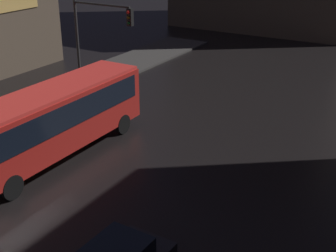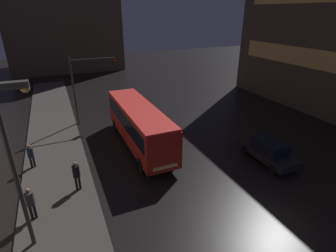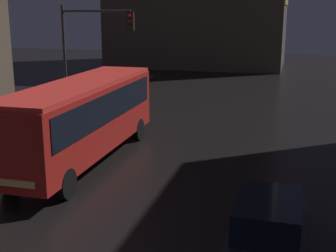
# 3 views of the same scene
# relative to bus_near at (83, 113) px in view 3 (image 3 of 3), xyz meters

# --- Properties ---
(bus_near) EXTENTS (2.40, 10.10, 3.21)m
(bus_near) POSITION_rel_bus_near_xyz_m (0.00, 0.00, 0.00)
(bus_near) COLOR #AD1E19
(bus_near) RESTS_ON ground
(car_taxi) EXTENTS (1.89, 4.30, 1.55)m
(car_taxi) POSITION_rel_bus_near_xyz_m (7.49, -5.76, -1.20)
(car_taxi) COLOR black
(car_taxi) RESTS_ON ground
(traffic_light_main) EXTENTS (3.98, 0.35, 6.14)m
(traffic_light_main) POSITION_rel_bus_near_xyz_m (-2.51, 6.22, 2.23)
(traffic_light_main) COLOR #2D2D2D
(traffic_light_main) RESTS_ON ground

